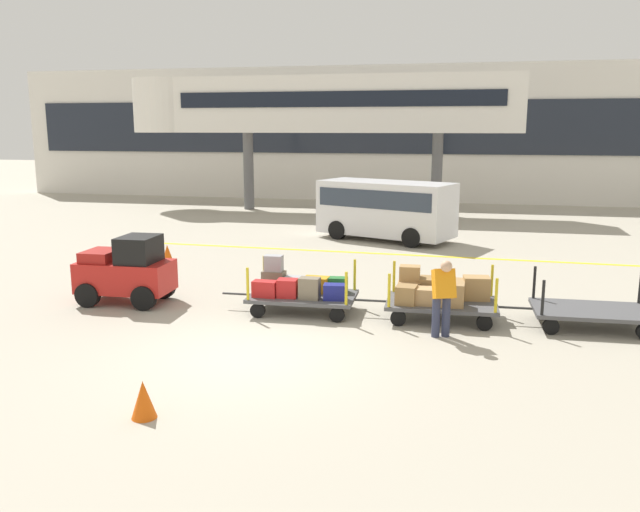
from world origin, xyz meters
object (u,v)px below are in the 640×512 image
(baggage_cart_lead, at_px, (300,289))
(baggage_cart_tail, at_px, (591,311))
(safety_cone_far, at_px, (143,399))
(safety_cone_near, at_px, (167,254))
(shuttle_van, at_px, (386,206))
(baggage_tug, at_px, (127,271))
(baggage_handler, at_px, (443,295))
(baggage_cart_middle, at_px, (439,294))

(baggage_cart_lead, xyz_separation_m, baggage_cart_tail, (6.06, 0.15, -0.17))
(baggage_cart_lead, height_order, safety_cone_far, baggage_cart_lead)
(safety_cone_near, bearing_deg, shuttle_van, 42.78)
(shuttle_van, height_order, safety_cone_far, shuttle_van)
(baggage_tug, relative_size, safety_cone_far, 3.87)
(baggage_cart_tail, height_order, baggage_handler, baggage_handler)
(baggage_handler, bearing_deg, shuttle_van, 102.47)
(baggage_handler, bearing_deg, safety_cone_near, 147.05)
(safety_cone_far, bearing_deg, baggage_cart_lead, 81.57)
(baggage_handler, bearing_deg, baggage_cart_lead, 159.76)
(baggage_tug, relative_size, baggage_cart_middle, 0.71)
(baggage_cart_lead, relative_size, baggage_cart_middle, 1.00)
(baggage_tug, height_order, safety_cone_near, baggage_tug)
(baggage_tug, bearing_deg, baggage_cart_lead, 1.85)
(baggage_cart_tail, xyz_separation_m, shuttle_van, (-5.34, 9.55, 0.89))
(baggage_handler, relative_size, safety_cone_near, 2.84)
(safety_cone_far, bearing_deg, baggage_handler, 48.49)
(baggage_cart_lead, relative_size, shuttle_van, 0.58)
(safety_cone_far, bearing_deg, shuttle_van, 84.18)
(baggage_cart_tail, bearing_deg, baggage_handler, -156.07)
(baggage_cart_middle, bearing_deg, baggage_cart_tail, 0.65)
(baggage_tug, xyz_separation_m, safety_cone_far, (3.26, -5.50, -0.48))
(baggage_cart_middle, height_order, baggage_cart_tail, same)
(baggage_cart_lead, xyz_separation_m, baggage_handler, (3.13, -1.15, 0.35))
(baggage_cart_lead, height_order, baggage_handler, baggage_handler)
(baggage_cart_middle, relative_size, baggage_cart_tail, 1.00)
(baggage_cart_lead, height_order, shuttle_van, shuttle_van)
(baggage_tug, distance_m, baggage_cart_tail, 10.17)
(baggage_cart_middle, xyz_separation_m, safety_cone_near, (-8.19, 4.12, -0.27))
(baggage_tug, distance_m, safety_cone_far, 6.41)
(shuttle_van, bearing_deg, baggage_cart_middle, -76.64)
(baggage_tug, height_order, baggage_cart_middle, baggage_tug)
(shuttle_van, bearing_deg, baggage_cart_lead, -94.29)
(baggage_tug, bearing_deg, baggage_handler, -8.05)
(baggage_handler, height_order, shuttle_van, shuttle_van)
(baggage_handler, bearing_deg, baggage_cart_middle, 95.52)
(safety_cone_near, relative_size, safety_cone_far, 1.00)
(safety_cone_near, bearing_deg, baggage_cart_middle, -26.71)
(baggage_tug, height_order, shuttle_van, shuttle_van)
(baggage_tug, bearing_deg, baggage_cart_middle, 1.99)
(baggage_cart_lead, height_order, baggage_cart_middle, baggage_cart_lead)
(safety_cone_near, distance_m, safety_cone_far, 10.78)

